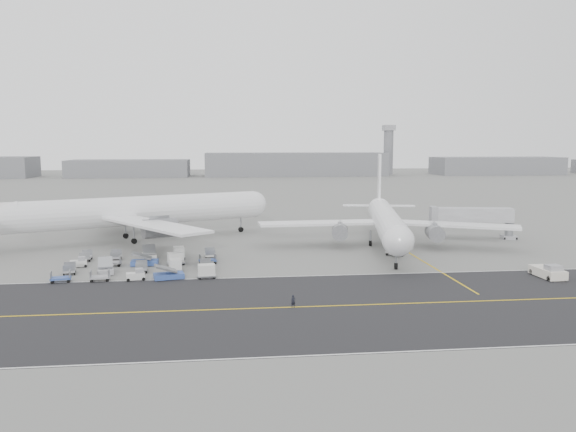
{
  "coord_description": "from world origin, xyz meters",
  "views": [
    {
      "loc": [
        -3.09,
        -83.86,
        19.86
      ],
      "look_at": [
        7.61,
        12.0,
        7.32
      ],
      "focal_mm": 35.0,
      "sensor_mm": 36.0,
      "label": 1
    }
  ],
  "objects": [
    {
      "name": "stray_dolly",
      "position": [
        26.53,
        11.09,
        0.0
      ],
      "size": [
        2.98,
        3.39,
        1.78
      ],
      "primitive_type": null,
      "rotation": [
        0.0,
        0.0,
        0.52
      ],
      "color": "silver",
      "rests_on": "ground"
    },
    {
      "name": "ground_crew_a",
      "position": [
        4.89,
        -18.11,
        0.77
      ],
      "size": [
        0.63,
        0.48,
        1.55
      ],
      "primitive_type": "imported",
      "rotation": [
        0.0,
        0.0,
        0.22
      ],
      "color": "black",
      "rests_on": "ground"
    },
    {
      "name": "pushback_tug",
      "position": [
        44.4,
        -7.21,
        0.89
      ],
      "size": [
        3.04,
        7.63,
        2.17
      ],
      "rotation": [
        0.0,
        0.0,
        0.05
      ],
      "color": "silver",
      "rests_on": "ground"
    },
    {
      "name": "horizon_buildings",
      "position": [
        30.0,
        260.0,
        0.0
      ],
      "size": [
        520.0,
        28.0,
        28.0
      ],
      "primitive_type": null,
      "color": "gray",
      "rests_on": "ground"
    },
    {
      "name": "ground",
      "position": [
        0.0,
        0.0,
        0.0
      ],
      "size": [
        700.0,
        700.0,
        0.0
      ],
      "primitive_type": "plane",
      "color": "gray",
      "rests_on": "ground"
    },
    {
      "name": "control_tower",
      "position": [
        100.0,
        265.0,
        16.25
      ],
      "size": [
        7.0,
        7.0,
        31.25
      ],
      "color": "gray",
      "rests_on": "ground"
    },
    {
      "name": "airliner_b",
      "position": [
        27.65,
        20.5,
        5.02
      ],
      "size": [
        48.91,
        49.92,
        17.41
      ],
      "rotation": [
        0.0,
        0.0,
        -0.2
      ],
      "color": "white",
      "rests_on": "ground"
    },
    {
      "name": "airliner_a",
      "position": [
        -22.33,
        32.08,
        6.1
      ],
      "size": [
        58.27,
        57.05,
        21.18
      ],
      "rotation": [
        0.0,
        0.0,
        1.96
      ],
      "color": "white",
      "rests_on": "ground"
    },
    {
      "name": "jet_bridge",
      "position": [
        48.15,
        27.15,
        4.66
      ],
      "size": [
        17.92,
        6.44,
        6.68
      ],
      "rotation": [
        0.0,
        0.0,
        -0.19
      ],
      "color": "gray",
      "rests_on": "ground"
    },
    {
      "name": "taxiway",
      "position": [
        5.02,
        -17.98,
        0.01
      ],
      "size": [
        220.0,
        59.0,
        0.03
      ],
      "color": "#28282A",
      "rests_on": "ground"
    },
    {
      "name": "gse_cluster",
      "position": [
        -16.48,
        5.76,
        0.0
      ],
      "size": [
        32.08,
        27.07,
        2.15
      ],
      "primitive_type": null,
      "rotation": [
        0.0,
        0.0,
        0.16
      ],
      "color": "#9F9FA4",
      "rests_on": "ground"
    }
  ]
}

